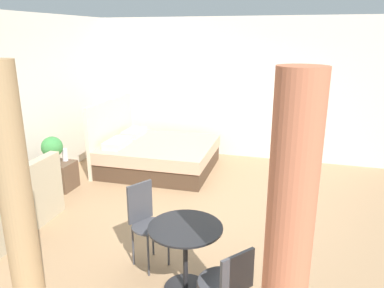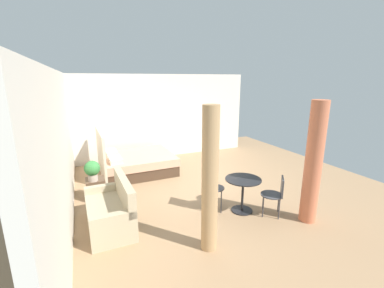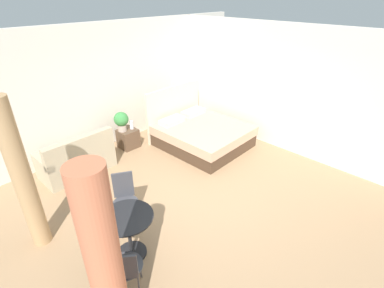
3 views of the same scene
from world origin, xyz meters
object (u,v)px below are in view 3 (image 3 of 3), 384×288
vase (131,125)px  cafe_chair_near_window (124,268)px  cafe_chair_near_couch (125,195)px  potted_plant (121,120)px  balcony_table (128,228)px  nightstand (128,138)px  bed (201,133)px  couch (77,160)px

vase → cafe_chair_near_window: 4.01m
cafe_chair_near_couch → vase: bearing=52.5°
potted_plant → balcony_table: size_ratio=0.64×
vase → cafe_chair_near_couch: 2.71m
potted_plant → cafe_chair_near_window: size_ratio=0.58×
balcony_table → cafe_chair_near_window: 0.65m
potted_plant → cafe_chair_near_window: (-2.16, -3.29, -0.23)m
nightstand → cafe_chair_near_window: 3.97m
bed → balcony_table: 3.56m
bed → cafe_chair_near_window: bearing=-149.9°
bed → cafe_chair_near_couch: size_ratio=2.19×
couch → vase: 1.53m
vase → cafe_chair_near_window: cafe_chair_near_window is taller
vase → cafe_chair_near_window: (-2.38, -3.23, -0.07)m
couch → nightstand: bearing=7.9°
couch → cafe_chair_near_couch: bearing=-94.3°
nightstand → potted_plant: 0.51m
potted_plant → vase: size_ratio=2.29×
bed → nightstand: bed is taller
bed → potted_plant: size_ratio=4.39×
couch → cafe_chair_near_couch: cafe_chair_near_couch is taller
bed → cafe_chair_near_couch: 3.04m
vase → couch: bearing=-173.6°
vase → balcony_table: bearing=-126.0°
vase → balcony_table: size_ratio=0.28×
bed → potted_plant: bearing=139.8°
balcony_table → cafe_chair_near_couch: cafe_chair_near_couch is taller
cafe_chair_near_couch → couch: bearing=85.7°
nightstand → vase: bearing=-11.5°
potted_plant → vase: 0.28m
nightstand → potted_plant: bearing=157.7°
couch → potted_plant: bearing=10.3°
potted_plant → cafe_chair_near_couch: bearing=-122.8°
potted_plant → cafe_chair_near_window: 3.95m
nightstand → vase: (0.12, -0.02, 0.33)m
potted_plant → cafe_chair_near_window: bearing=-123.3°
bed → balcony_table: size_ratio=2.81×
couch → balcony_table: size_ratio=1.97×
potted_plant → balcony_table: 3.30m
bed → balcony_table: bed is taller
vase → balcony_table: 3.36m
cafe_chair_near_window → cafe_chair_near_couch: 1.31m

